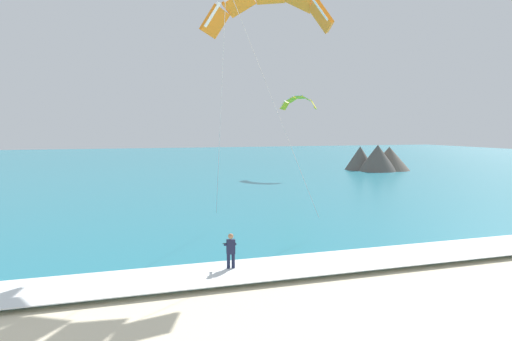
% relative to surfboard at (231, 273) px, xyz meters
% --- Properties ---
extents(sea, '(200.00, 120.00, 0.20)m').
position_rel_surfboard_xyz_m(sea, '(2.26, 58.58, 0.07)').
color(sea, teal).
rests_on(sea, ground).
extents(surf_foam, '(200.00, 3.07, 0.04)m').
position_rel_surfboard_xyz_m(surf_foam, '(2.26, -0.42, 0.19)').
color(surf_foam, white).
rests_on(surf_foam, sea).
extents(surfboard, '(0.54, 1.43, 0.09)m').
position_rel_surfboard_xyz_m(surfboard, '(0.00, 0.00, 0.00)').
color(surfboard, '#E04C38').
rests_on(surfboard, ground).
extents(kitesurfer, '(0.55, 0.54, 1.69)m').
position_rel_surfboard_xyz_m(kitesurfer, '(0.00, 0.02, 0.91)').
color(kitesurfer, '#191E38').
rests_on(kitesurfer, ground).
extents(kite_primary, '(6.64, 7.61, 12.30)m').
position_rel_surfboard_xyz_m(kite_primary, '(3.65, 5.95, 12.39)').
color(kite_primary, orange).
extents(kite_distant, '(3.56, 4.33, 1.79)m').
position_rel_surfboard_xyz_m(kite_distant, '(17.92, 34.90, 9.22)').
color(kite_distant, yellow).
extents(headland_right, '(8.68, 7.42, 3.75)m').
position_rel_surfboard_xyz_m(headland_right, '(30.65, 37.11, 1.75)').
color(headland_right, '#56514C').
rests_on(headland_right, ground).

